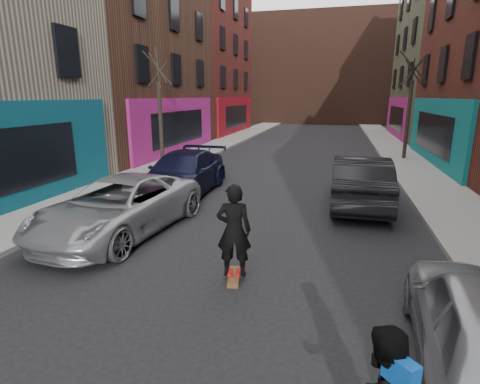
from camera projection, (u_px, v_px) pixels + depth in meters
The scene contains 10 objects.
sidewalk_left at pixel (228, 141), 30.45m from camera, with size 2.50×84.00×0.13m, color gray.
sidewalk_right at pixel (391, 146), 27.42m from camera, with size 2.50×84.00×0.13m, color gray.
building_far at pixel (324, 71), 51.58m from camera, with size 40.00×10.00×14.00m, color #47281E.
tree_left_far at pixel (160, 101), 18.36m from camera, with size 2.00×2.00×6.50m, color black, non-canonical shape.
tree_right_far at pixel (410, 98), 20.94m from camera, with size 2.00×2.00×6.80m, color black, non-canonical shape.
parked_left_far at pixel (120, 206), 10.08m from camera, with size 2.51×5.45×1.51m, color #9A9DA3.
parked_left_end at pixel (183, 174), 14.10m from camera, with size 2.23×5.48×1.59m, color black.
parked_right_end at pixel (360, 181), 12.65m from camera, with size 1.80×5.16×1.70m, color black.
skateboard at pixel (234, 277), 7.66m from camera, with size 0.22×0.80×0.10m, color brown.
skateboarder at pixel (234, 231), 7.41m from camera, with size 0.69×0.46×1.90m, color black.
Camera 1 is at (2.36, 0.70, 3.64)m, focal length 28.00 mm.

